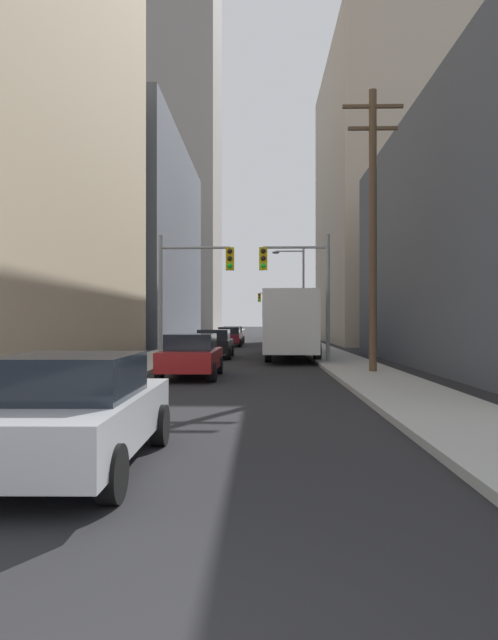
% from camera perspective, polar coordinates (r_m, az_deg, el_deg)
% --- Properties ---
extents(sidewalk_left, '(2.61, 160.00, 0.15)m').
position_cam_1_polar(sidewalk_left, '(52.67, -4.58, -2.20)').
color(sidewalk_left, '#9E9E99').
rests_on(sidewalk_left, ground).
extents(sidewalk_right, '(2.61, 160.00, 0.15)m').
position_cam_1_polar(sidewalk_right, '(52.53, 5.49, -2.21)').
color(sidewalk_right, '#9E9E99').
rests_on(sidewalk_right, ground).
extents(city_bus, '(2.91, 11.58, 3.40)m').
position_cam_1_polar(city_bus, '(28.90, 4.30, -0.20)').
color(city_bus, silver).
rests_on(city_bus, ground).
extents(sedan_silver, '(1.95, 4.23, 1.52)m').
position_cam_1_polar(sedan_silver, '(7.51, -18.09, -9.18)').
color(sedan_silver, '#B7BABF').
rests_on(sedan_silver, ground).
extents(sedan_red, '(1.95, 4.22, 1.52)m').
position_cam_1_polar(sedan_red, '(18.68, -6.15, -3.78)').
color(sedan_red, maroon).
rests_on(sedan_red, ground).
extents(sedan_black, '(1.95, 4.21, 1.52)m').
position_cam_1_polar(sedan_black, '(28.63, -3.73, -2.52)').
color(sedan_black, black).
rests_on(sedan_black, ground).
extents(sedan_maroon, '(1.95, 4.24, 1.52)m').
position_cam_1_polar(sedan_maroon, '(41.88, -2.08, -1.78)').
color(sedan_maroon, maroon).
rests_on(sedan_maroon, ground).
extents(sedan_beige, '(1.95, 4.25, 1.52)m').
position_cam_1_polar(sedan_beige, '(47.52, -1.71, -1.58)').
color(sedan_beige, '#C6B793').
rests_on(sedan_beige, ground).
extents(traffic_signal_near_left, '(3.54, 0.44, 6.00)m').
position_cam_1_polar(traffic_signal_near_left, '(25.19, -6.06, 4.58)').
color(traffic_signal_near_left, gray).
rests_on(traffic_signal_near_left, ground).
extents(traffic_signal_near_right, '(3.28, 0.44, 6.00)m').
position_cam_1_polar(traffic_signal_near_right, '(25.04, 5.26, 4.58)').
color(traffic_signal_near_right, gray).
rests_on(traffic_signal_near_right, ground).
extents(traffic_signal_far_right, '(3.63, 0.44, 6.00)m').
position_cam_1_polar(traffic_signal_far_right, '(65.22, 2.71, 1.67)').
color(traffic_signal_far_right, gray).
rests_on(traffic_signal_far_right, ground).
extents(utility_pole_right, '(2.20, 0.28, 10.38)m').
position_cam_1_polar(utility_pole_right, '(20.24, 13.06, 9.85)').
color(utility_pole_right, brown).
rests_on(utility_pole_right, ground).
extents(street_lamp_right, '(2.46, 0.32, 7.50)m').
position_cam_1_polar(street_lamp_right, '(40.84, 5.28, 3.48)').
color(street_lamp_right, gray).
rests_on(street_lamp_right, ground).
extents(building_left_mid_office, '(18.36, 27.30, 19.01)m').
position_cam_1_polar(building_left_mid_office, '(54.58, -16.55, 7.80)').
color(building_left_mid_office, '#4C515B').
rests_on(building_left_mid_office, ground).
extents(building_left_far_tower, '(21.40, 18.23, 62.70)m').
position_cam_1_polar(building_left_far_tower, '(96.55, -9.98, 17.57)').
color(building_left_far_tower, gray).
rests_on(building_left_far_tower, ground).
extents(building_right_mid_block, '(18.43, 21.59, 26.63)m').
position_cam_1_polar(building_right_mid_block, '(53.99, 18.29, 12.00)').
color(building_right_mid_block, '#B7A893').
rests_on(building_right_mid_block, ground).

